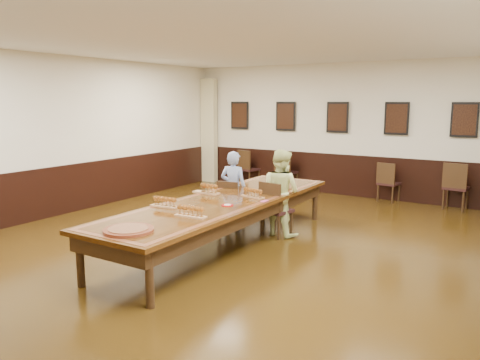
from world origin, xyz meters
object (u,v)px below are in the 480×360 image
Objects in this scene: spare_chair_b at (287,171)px; conference_table at (223,209)px; spare_chair_a at (249,168)px; carved_platter at (129,230)px; spare_chair_c at (389,182)px; person_man at (234,189)px; spare_chair_d at (456,186)px; person_woman at (281,192)px; chair_woman at (277,209)px; chair_man at (231,203)px.

conference_table is (1.26, -4.78, 0.10)m from spare_chair_b.
carved_platter is (2.47, -6.92, 0.28)m from spare_chair_a.
person_man is (-1.89, -3.64, 0.24)m from spare_chair_c.
person_woman reaches higher than spare_chair_d.
carved_platter is at bearing 122.69° from spare_chair_a.
chair_woman is at bearing 90.00° from person_woman.
spare_chair_d is at bearing -140.74° from chair_man.
conference_table is (0.55, -1.14, -0.09)m from person_man.
spare_chair_d is 1.38× the size of carved_platter.
person_woman reaches higher than chair_woman.
person_woman reaches higher than chair_man.
spare_chair_a is 4.73m from person_woman.
person_man is at bearing 106.21° from spare_chair_b.
spare_chair_d is 7.36m from carved_platter.
spare_chair_c is at bearing -93.71° from person_woman.
chair_man is at bearing 106.15° from spare_chair_b.
spare_chair_b is at bearing 3.28° from spare_chair_d.
conference_table is at bearing 83.72° from spare_chair_c.
person_woman is at bearing 166.66° from person_man.
person_woman is (-2.30, -3.67, 0.24)m from spare_chair_d.
conference_table is at bearing 129.65° from spare_chair_a.
conference_table is 6.80× the size of carved_platter.
chair_man is 0.17× the size of conference_table.
carved_platter is at bearing 88.83° from spare_chair_c.
spare_chair_a is 1.15m from spare_chair_b.
chair_woman is 0.64× the size of person_woman.
carved_platter is at bearing 91.56° from person_man.
spare_chair_a reaches higher than carved_platter.
spare_chair_c is 1.42m from spare_chair_d.
person_man is at bearing 5.23° from person_woman.
spare_chair_b is at bearing -56.25° from chair_woman.
spare_chair_a is (-2.86, 3.85, 0.02)m from chair_woman.
person_man reaches higher than carved_platter.
spare_chair_b is 1.40× the size of carved_platter.
person_man is at bearing -90.00° from chair_man.
person_man is 0.94× the size of person_woman.
person_woman is at bearing 86.12° from spare_chair_c.
spare_chair_b is 7.01m from carved_platter.
conference_table is (0.53, -1.05, 0.17)m from chair_man.
spare_chair_b reaches higher than carved_platter.
spare_chair_c is 4.11m from person_man.
person_man is (-0.01, 0.09, 0.26)m from chair_man.
chair_woman is 1.03m from person_man.
chair_man is at bearing 72.74° from spare_chair_c.
person_man is 1.89× the size of carved_platter.
chair_man is 0.59× the size of person_woman.
person_man reaches higher than chair_man.
chair_man is 1.19× the size of carved_platter.
person_man is (0.72, -3.64, 0.18)m from spare_chair_b.
person_woman is (1.01, -0.08, 0.05)m from person_man.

